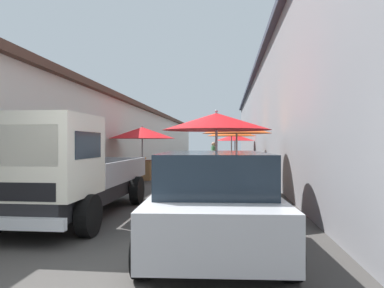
{
  "coord_description": "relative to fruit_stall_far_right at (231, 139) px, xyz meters",
  "views": [
    {
      "loc": [
        -3.16,
        -1.66,
        1.59
      ],
      "look_at": [
        8.4,
        -0.44,
        1.55
      ],
      "focal_mm": 31.79,
      "sensor_mm": 36.0,
      "label": 1
    }
  ],
  "objects": [
    {
      "name": "fruit_stall_far_left",
      "position": [
        -5.46,
        -0.18,
        -0.15
      ],
      "size": [
        2.11,
        2.11,
        2.27
      ],
      "color": "#9E9EA3",
      "rests_on": "ground"
    },
    {
      "name": "building_right_concrete",
      "position": [
        3.0,
        -5.08,
        1.21
      ],
      "size": [
        49.8,
        7.5,
        6.0
      ],
      "color": "gray",
      "rests_on": "ground"
    },
    {
      "name": "vendor_by_crates",
      "position": [
        1.31,
        0.85,
        -0.84
      ],
      "size": [
        0.64,
        0.29,
        1.64
      ],
      "color": "#665B4C",
      "rests_on": "ground"
    },
    {
      "name": "fruit_stall_mid_lane",
      "position": [
        6.14,
        -0.36,
        -0.13
      ],
      "size": [
        2.5,
        2.5,
        2.24
      ],
      "color": "#9E9EA3",
      "rests_on": "ground"
    },
    {
      "name": "fruit_stall_far_right",
      "position": [
        0.0,
        0.0,
        0.0
      ],
      "size": [
        2.29,
        2.29,
        2.35
      ],
      "color": "#9E9EA3",
      "rests_on": "ground"
    },
    {
      "name": "delivery_truck",
      "position": [
        -9.7,
        3.36,
        -0.75
      ],
      "size": [
        4.92,
        1.97,
        2.08
      ],
      "color": "black",
      "rests_on": "ground"
    },
    {
      "name": "fruit_stall_near_right",
      "position": [
        -8.03,
        0.38,
        0.06
      ],
      "size": [
        2.5,
        2.5,
        2.36
      ],
      "color": "#9E9EA3",
      "rests_on": "ground"
    },
    {
      "name": "building_left_whitewash",
      "position": [
        3.0,
        8.67,
        0.13
      ],
      "size": [
        49.8,
        7.5,
        3.83
      ],
      "color": "beige",
      "rests_on": "ground"
    },
    {
      "name": "fruit_stall_near_left",
      "position": [
        -1.43,
        3.83,
        0.06
      ],
      "size": [
        2.86,
        2.86,
        2.36
      ],
      "color": "#9E9EA3",
      "rests_on": "ground"
    },
    {
      "name": "hatchback_car",
      "position": [
        -10.65,
        0.35,
        -1.06
      ],
      "size": [
        4.0,
        2.11,
        1.45
      ],
      "color": "#ADAFB5",
      "rests_on": "ground"
    },
    {
      "name": "ground",
      "position": [
        0.75,
        1.8,
        -1.79
      ],
      "size": [
        90.0,
        90.0,
        0.0
      ],
      "primitive_type": "plane",
      "color": "#3D3A38"
    },
    {
      "name": "parked_scooter",
      "position": [
        2.46,
        -0.76,
        -1.35
      ],
      "size": [
        1.69,
        0.39,
        1.14
      ],
      "color": "black",
      "rests_on": "ground"
    }
  ]
}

